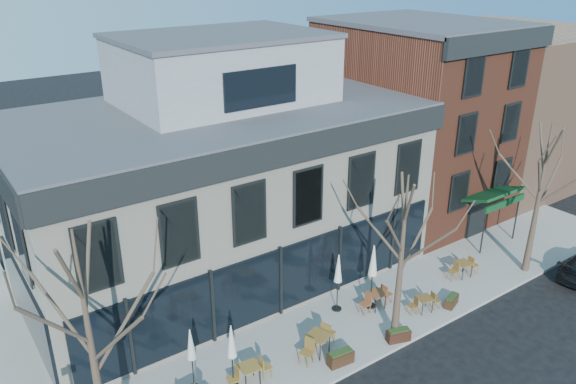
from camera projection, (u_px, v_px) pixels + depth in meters
ground at (279, 318)px, 24.23m from camera, size 120.00×120.00×0.00m
sidewalk_front at (369, 315)px, 24.31m from camera, size 33.50×4.70×0.15m
corner_building at (219, 180)px, 26.23m from camera, size 18.39×10.39×11.10m
red_brick_building at (414, 119)px, 32.68m from camera, size 8.20×11.78×11.18m
bg_building at (503, 102)px, 39.00m from camera, size 12.00×12.00×10.00m
tree_corner at (93, 352)px, 15.65m from camera, size 3.93×3.98×7.92m
tree_mid at (401, 258)px, 21.41m from camera, size 3.50×3.55×7.04m
tree_right at (539, 198)px, 26.10m from camera, size 3.72×3.77×7.48m
cafe_set_1 at (250, 372)px, 20.15m from camera, size 1.78×0.77×0.92m
cafe_set_2 at (318, 342)px, 21.64m from camera, size 2.06×1.09×1.06m
cafe_set_3 at (376, 298)px, 24.47m from camera, size 1.78×0.72×0.94m
cafe_set_4 at (424, 303)px, 24.27m from camera, size 1.62×0.78×0.83m
cafe_set_5 at (463, 268)px, 26.89m from camera, size 1.77×0.78×0.92m
umbrella_0 at (191, 347)px, 19.37m from camera, size 0.41×0.41×2.55m
umbrella_1 at (232, 345)px, 19.34m from camera, size 0.43×0.43×2.70m
umbrella_2 at (338, 271)px, 23.79m from camera, size 0.44×0.44×2.73m
umbrella_3 at (373, 264)px, 23.92m from camera, size 0.49×0.49×3.06m
planter_1 at (341, 358)px, 21.17m from camera, size 1.06×0.52×0.57m
planter_2 at (398, 335)px, 22.45m from camera, size 1.03×0.67×0.54m
planter_3 at (452, 301)px, 24.72m from camera, size 0.95×0.64×0.49m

